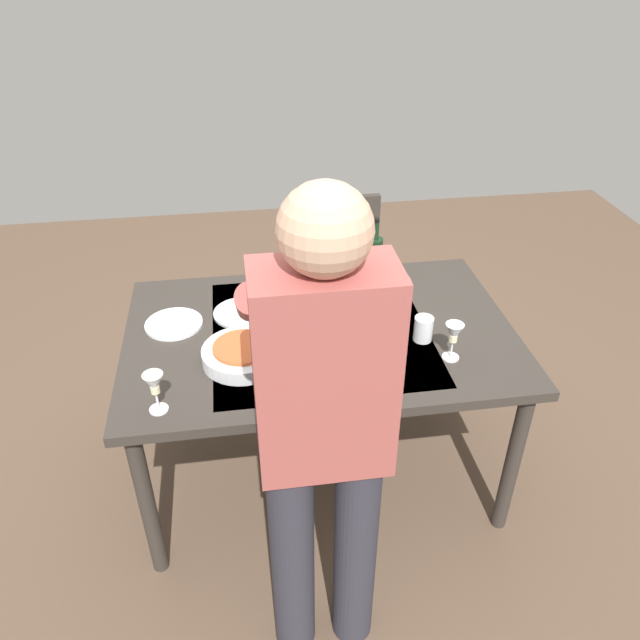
# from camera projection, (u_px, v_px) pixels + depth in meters

# --- Properties ---
(ground_plane) EXTENTS (6.00, 6.00, 0.00)m
(ground_plane) POSITION_uv_depth(u_px,v_px,m) (320.00, 466.00, 2.87)
(ground_plane) COLOR brown
(dining_table) EXTENTS (1.54, 0.99, 0.77)m
(dining_table) POSITION_uv_depth(u_px,v_px,m) (320.00, 345.00, 2.49)
(dining_table) COLOR #332D28
(dining_table) RESTS_ON ground_plane
(chair_near) EXTENTS (0.40, 0.40, 0.91)m
(chair_near) POSITION_uv_depth(u_px,v_px,m) (345.00, 271.00, 3.33)
(chair_near) COLOR black
(chair_near) RESTS_ON ground_plane
(person_server) EXTENTS (0.42, 0.61, 1.69)m
(person_server) POSITION_uv_depth(u_px,v_px,m) (323.00, 430.00, 1.70)
(person_server) COLOR #2D2D38
(person_server) RESTS_ON ground_plane
(wine_bottle) EXTENTS (0.07, 0.07, 0.30)m
(wine_bottle) POSITION_uv_depth(u_px,v_px,m) (374.00, 257.00, 2.73)
(wine_bottle) COLOR black
(wine_bottle) RESTS_ON dining_table
(wine_glass_left) EXTENTS (0.07, 0.07, 0.15)m
(wine_glass_left) POSITION_uv_depth(u_px,v_px,m) (454.00, 335.00, 2.24)
(wine_glass_left) COLOR white
(wine_glass_left) RESTS_ON dining_table
(wine_glass_right) EXTENTS (0.07, 0.07, 0.15)m
(wine_glass_right) POSITION_uv_depth(u_px,v_px,m) (154.00, 386.00, 2.00)
(wine_glass_right) COLOR white
(wine_glass_right) RESTS_ON dining_table
(water_cup_near_left) EXTENTS (0.07, 0.07, 0.10)m
(water_cup_near_left) POSITION_uv_depth(u_px,v_px,m) (423.00, 329.00, 2.37)
(water_cup_near_left) COLOR silver
(water_cup_near_left) RESTS_ON dining_table
(water_cup_near_right) EXTENTS (0.08, 0.08, 0.11)m
(water_cup_near_right) POSITION_uv_depth(u_px,v_px,m) (300.00, 363.00, 2.18)
(water_cup_near_right) COLOR silver
(water_cup_near_right) RESTS_ON dining_table
(serving_bowl_pasta) EXTENTS (0.30, 0.30, 0.07)m
(serving_bowl_pasta) POSITION_uv_depth(u_px,v_px,m) (243.00, 353.00, 2.26)
(serving_bowl_pasta) COLOR silver
(serving_bowl_pasta) RESTS_ON dining_table
(dinner_plate_near) EXTENTS (0.23, 0.23, 0.01)m
(dinner_plate_near) POSITION_uv_depth(u_px,v_px,m) (174.00, 324.00, 2.47)
(dinner_plate_near) COLOR silver
(dinner_plate_near) RESTS_ON dining_table
(dinner_plate_far) EXTENTS (0.23, 0.23, 0.01)m
(dinner_plate_far) POSITION_uv_depth(u_px,v_px,m) (241.00, 313.00, 2.54)
(dinner_plate_far) COLOR silver
(dinner_plate_far) RESTS_ON dining_table
(table_knife) EXTENTS (0.08, 0.19, 0.00)m
(table_knife) POSITION_uv_depth(u_px,v_px,m) (336.00, 300.00, 2.63)
(table_knife) COLOR silver
(table_knife) RESTS_ON dining_table
(table_fork) EXTENTS (0.08, 0.17, 0.00)m
(table_fork) POSITION_uv_depth(u_px,v_px,m) (338.00, 330.00, 2.45)
(table_fork) COLOR silver
(table_fork) RESTS_ON dining_table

